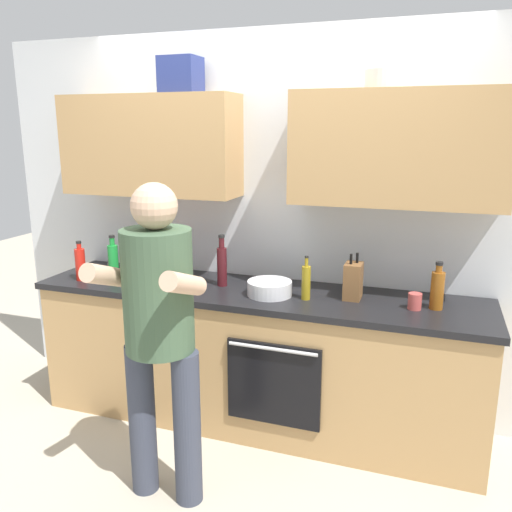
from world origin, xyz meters
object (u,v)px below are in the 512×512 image
mixing_bowl (270,288)px  bottle_soy (131,262)px  cup_ceramic (415,301)px  knife_block (353,281)px  bottle_hotsauce (80,264)px  bottle_soda (113,261)px  grocery_bag_crisps (166,271)px  bottle_wine (222,264)px  bottle_oil (306,282)px  cup_stoneware (113,269)px  person_standing (159,322)px  bottle_syrup (437,289)px

mixing_bowl → bottle_soy: bearing=174.9°
cup_ceramic → knife_block: bearing=168.2°
bottle_hotsauce → cup_ceramic: size_ratio=2.87×
bottle_soda → grocery_bag_crisps: (0.39, 0.00, -0.03)m
bottle_wine → cup_ceramic: 1.20m
cup_ceramic → grocery_bag_crisps: grocery_bag_crisps is taller
bottle_soy → knife_block: (1.51, 0.01, 0.01)m
bottle_oil → cup_stoneware: bearing=177.4°
bottle_oil → bottle_soy: (-1.25, 0.10, -0.01)m
person_standing → bottle_oil: bearing=55.2°
knife_block → cup_ceramic: bearing=-11.8°
cup_stoneware → mixing_bowl: size_ratio=0.33×
bottle_hotsauce → bottle_soy: (0.26, 0.19, -0.02)m
bottle_soda → bottle_hotsauce: 0.22m
bottle_soda → bottle_oil: 1.31m
bottle_soda → bottle_hotsauce: size_ratio=1.15×
bottle_soda → knife_block: 1.57m
bottle_soy → knife_block: 1.51m
cup_ceramic → bottle_hotsauce: bearing=-176.6°
bottle_soda → bottle_hotsauce: bearing=-161.3°
bottle_hotsauce → grocery_bag_crisps: bottle_hotsauce is taller
bottle_soy → cup_ceramic: bearing=-2.0°
person_standing → bottle_oil: (0.54, 0.78, 0.04)m
bottle_hotsauce → grocery_bag_crisps: 0.60m
knife_block → mixing_bowl: bearing=-168.3°
cup_ceramic → knife_block: (-0.36, 0.07, 0.06)m
knife_block → bottle_syrup: bearing=-3.6°
bottle_soda → grocery_bag_crisps: bottle_soda is taller
bottle_hotsauce → bottle_wine: bottle_wine is taller
bottle_oil → mixing_bowl: (-0.23, 0.00, -0.06)m
bottle_syrup → grocery_bag_crisps: size_ratio=1.34×
bottle_wine → bottle_hotsauce: bearing=-168.5°
bottle_soda → bottle_wine: bearing=9.3°
bottle_soda → cup_ceramic: (1.92, 0.06, -0.08)m
bottle_syrup → knife_block: knife_block is taller
person_standing → bottle_soda: (-0.76, 0.75, 0.06)m
cup_ceramic → mixing_bowl: bearing=-178.2°
bottle_soda → grocery_bag_crisps: bearing=0.6°
bottle_oil → bottle_wine: (-0.58, 0.09, 0.03)m
cup_ceramic → grocery_bag_crisps: size_ratio=0.46×
bottle_oil → grocery_bag_crisps: size_ratio=1.30×
bottle_syrup → bottle_hotsauce: bearing=-175.6°
person_standing → bottle_soda: 1.07m
bottle_soda → cup_stoneware: 0.14m
knife_block → bottle_oil: bearing=-158.2°
bottle_syrup → cup_stoneware: size_ratio=3.00×
person_standing → bottle_oil: person_standing is taller
bottle_soy → cup_ceramic: (1.87, -0.07, -0.05)m
cup_stoneware → cup_ceramic: size_ratio=0.98×
knife_block → bottle_soda: bearing=-175.2°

